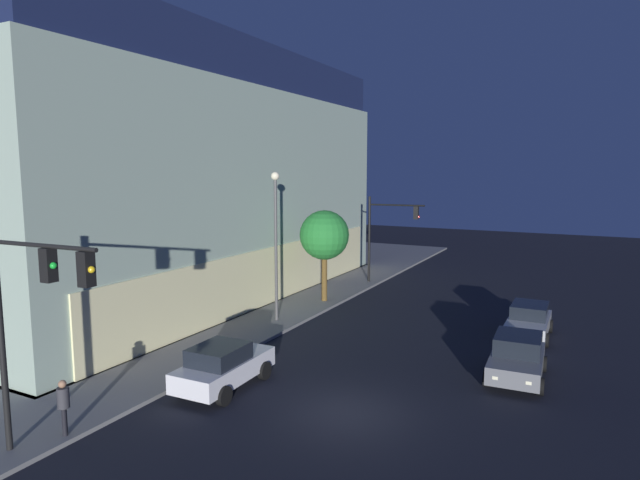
{
  "coord_description": "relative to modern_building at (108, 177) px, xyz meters",
  "views": [
    {
      "loc": [
        -15.74,
        -7.16,
        8.16
      ],
      "look_at": [
        5.29,
        3.67,
        5.1
      ],
      "focal_mm": 30.07,
      "sensor_mm": 36.0,
      "label": 1
    }
  ],
  "objects": [
    {
      "name": "street_lamp_sidewalk",
      "position": [
        -2.99,
        -15.74,
        -2.62
      ],
      "size": [
        0.44,
        0.44,
        7.96
      ],
      "color": "#4A4A4A",
      "rests_on": "sidewalk_corner"
    },
    {
      "name": "car_white",
      "position": [
        -11.45,
        -18.63,
        -6.89
      ],
      "size": [
        4.34,
        2.19,
        1.72
      ],
      "color": "silver",
      "rests_on": "ground"
    },
    {
      "name": "car_silver",
      "position": [
        0.65,
        -28.16,
        -6.94
      ],
      "size": [
        4.19,
        2.09,
        1.6
      ],
      "color": "#B7BABF",
      "rests_on": "ground"
    },
    {
      "name": "pedestrian_waiting",
      "position": [
        -16.81,
        -16.72,
        -6.59
      ],
      "size": [
        0.36,
        0.36,
        1.73
      ],
      "color": "black",
      "rests_on": "sidewalk_corner"
    },
    {
      "name": "ground_plane",
      "position": [
        -11.28,
        -23.6,
        -7.76
      ],
      "size": [
        120.0,
        120.0,
        0.0
      ],
      "primitive_type": "plane",
      "color": "black"
    },
    {
      "name": "car_grey",
      "position": [
        -5.31,
        -28.36,
        -6.91
      ],
      "size": [
        4.16,
        2.28,
        1.69
      ],
      "color": "slate",
      "rests_on": "ground"
    },
    {
      "name": "sidewalk_tree",
      "position": [
        2.08,
        -16.08,
        -3.54
      ],
      "size": [
        3.05,
        3.05,
        5.64
      ],
      "color": "brown",
      "rests_on": "sidewalk_corner"
    },
    {
      "name": "traffic_light_near_corner",
      "position": [
        -18.09,
        -17.5,
        -3.05
      ],
      "size": [
        0.4,
        3.96,
        6.39
      ],
      "color": "black",
      "rests_on": "sidewalk_corner"
    },
    {
      "name": "traffic_light_far_corner",
      "position": [
        8.88,
        -17.59,
        -3.56
      ],
      "size": [
        0.57,
        4.04,
        6.2
      ],
      "color": "black",
      "rests_on": "sidewalk_corner"
    },
    {
      "name": "modern_building",
      "position": [
        0.0,
        0.0,
        0.0
      ],
      "size": [
        31.25,
        27.25,
        15.67
      ],
      "color": "#4C4C51",
      "rests_on": "ground"
    }
  ]
}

